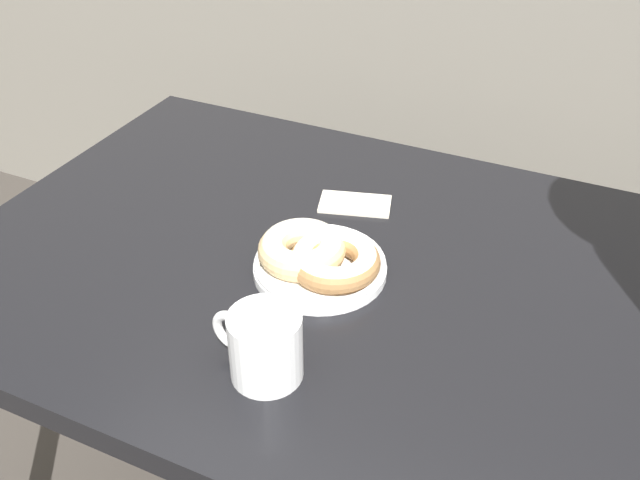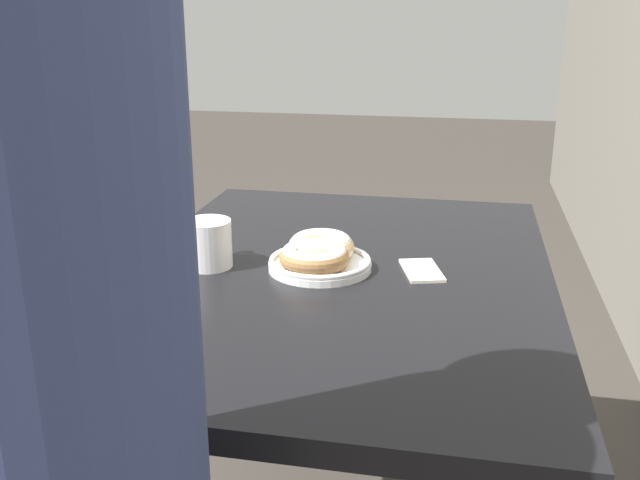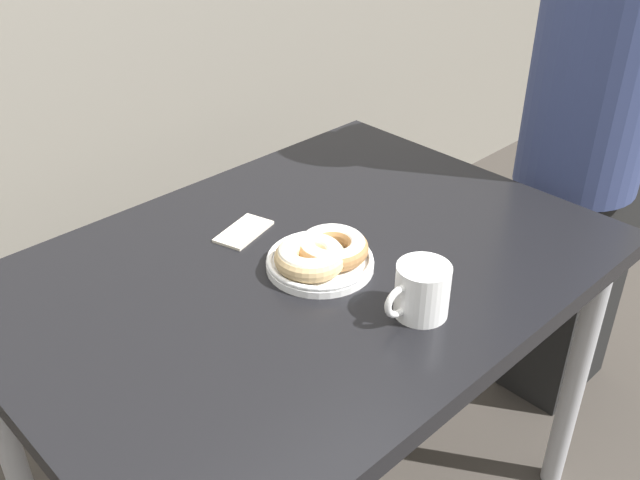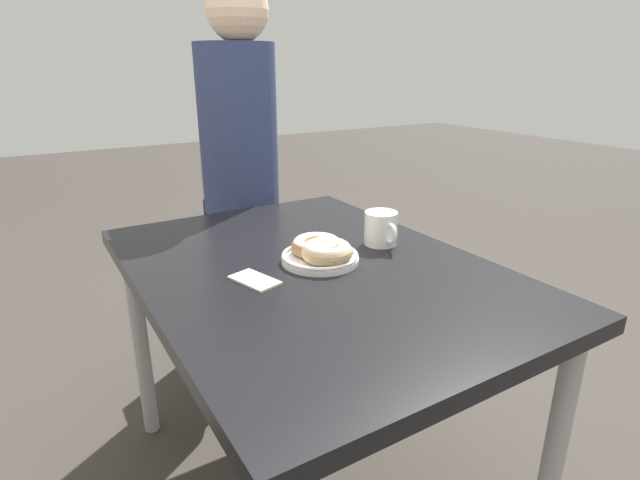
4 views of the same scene
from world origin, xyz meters
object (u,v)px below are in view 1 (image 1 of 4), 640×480
object	(u,v)px
napkin	(355,204)
donut_plate	(318,257)
coffee_mug	(264,345)
dining_table	(324,298)

from	to	relation	value
napkin	donut_plate	bearing A→B (deg)	-83.33
napkin	coffee_mug	bearing A→B (deg)	-83.21
dining_table	coffee_mug	size ratio (longest dim) A/B	8.90
dining_table	napkin	xyz separation A→B (m)	(-0.02, 0.16, 0.08)
donut_plate	coffee_mug	xyz separation A→B (m)	(0.03, -0.21, 0.02)
donut_plate	dining_table	bearing A→B (deg)	99.06
donut_plate	coffee_mug	size ratio (longest dim) A/B	1.74
napkin	dining_table	bearing A→B (deg)	-83.82
dining_table	donut_plate	xyz separation A→B (m)	(0.01, -0.03, 0.11)
coffee_mug	napkin	size ratio (longest dim) A/B	0.95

